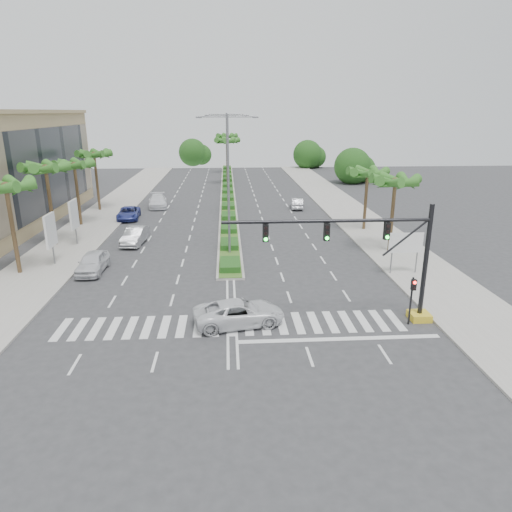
# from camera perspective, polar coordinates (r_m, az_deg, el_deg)

# --- Properties ---
(ground) EXTENTS (160.00, 160.00, 0.00)m
(ground) POSITION_cam_1_polar(r_m,az_deg,el_deg) (27.69, -3.03, -8.58)
(ground) COLOR #333335
(ground) RESTS_ON ground
(footpath_right) EXTENTS (6.00, 120.00, 0.15)m
(footpath_right) POSITION_cam_1_polar(r_m,az_deg,el_deg) (48.93, 14.74, 2.68)
(footpath_right) COLOR gray
(footpath_right) RESTS_ON ground
(footpath_left) EXTENTS (6.00, 120.00, 0.15)m
(footpath_left) POSITION_cam_1_polar(r_m,az_deg,el_deg) (48.83, -21.52, 1.99)
(footpath_left) COLOR gray
(footpath_left) RESTS_ON ground
(median) EXTENTS (2.20, 75.00, 0.20)m
(median) POSITION_cam_1_polar(r_m,az_deg,el_deg) (70.89, -3.54, 7.77)
(median) COLOR gray
(median) RESTS_ON ground
(median_grass) EXTENTS (1.80, 75.00, 0.04)m
(median_grass) POSITION_cam_1_polar(r_m,az_deg,el_deg) (70.87, -3.55, 7.86)
(median_grass) COLOR #385D20
(median_grass) RESTS_ON median
(signal_gantry) EXTENTS (12.60, 1.20, 7.20)m
(signal_gantry) POSITION_cam_1_polar(r_m,az_deg,el_deg) (27.98, 16.20, -1.34)
(signal_gantry) COLOR gold
(signal_gantry) RESTS_ON ground
(pedestrian_signal) EXTENTS (0.28, 0.36, 3.00)m
(pedestrian_signal) POSITION_cam_1_polar(r_m,az_deg,el_deg) (28.34, 18.95, -4.41)
(pedestrian_signal) COLOR black
(pedestrian_signal) RESTS_ON ground
(direction_sign) EXTENTS (2.70, 0.11, 3.40)m
(direction_sign) POSITION_cam_1_polar(r_m,az_deg,el_deg) (36.87, 18.19, 1.38)
(direction_sign) COLOR slate
(direction_sign) RESTS_ON ground
(billboard_near) EXTENTS (0.18, 2.10, 4.35)m
(billboard_near) POSITION_cam_1_polar(r_m,az_deg,el_deg) (40.61, -24.30, 2.88)
(billboard_near) COLOR slate
(billboard_near) RESTS_ON ground
(billboard_far) EXTENTS (0.18, 2.10, 4.35)m
(billboard_far) POSITION_cam_1_polar(r_m,az_deg,el_deg) (46.12, -21.81, 4.79)
(billboard_far) COLOR slate
(billboard_far) RESTS_ON ground
(palm_left_near) EXTENTS (4.57, 4.68, 7.55)m
(palm_left_near) POSITION_cam_1_polar(r_m,az_deg,el_deg) (38.88, -28.76, 7.31)
(palm_left_near) COLOR brown
(palm_left_near) RESTS_ON ground
(palm_left_mid) EXTENTS (4.57, 4.68, 7.95)m
(palm_left_mid) POSITION_cam_1_polar(r_m,az_deg,el_deg) (46.14, -24.79, 9.65)
(palm_left_mid) COLOR brown
(palm_left_mid) RESTS_ON ground
(palm_left_far) EXTENTS (4.57, 4.68, 7.35)m
(palm_left_far) POSITION_cam_1_polar(r_m,az_deg,el_deg) (53.71, -21.75, 10.30)
(palm_left_far) COLOR brown
(palm_left_far) RESTS_ON ground
(palm_left_end) EXTENTS (4.57, 4.68, 7.75)m
(palm_left_end) POSITION_cam_1_polar(r_m,az_deg,el_deg) (61.30, -19.56, 11.66)
(palm_left_end) COLOR brown
(palm_left_end) RESTS_ON ground
(palm_right_near) EXTENTS (4.57, 4.68, 7.05)m
(palm_right_near) POSITION_cam_1_polar(r_m,az_deg,el_deg) (41.95, 17.00, 8.64)
(palm_right_near) COLOR brown
(palm_right_near) RESTS_ON ground
(palm_right_far) EXTENTS (4.57, 4.68, 6.75)m
(palm_right_far) POSITION_cam_1_polar(r_m,az_deg,el_deg) (49.48, 13.77, 9.82)
(palm_right_far) COLOR brown
(palm_right_far) RESTS_ON ground
(palm_median_a) EXTENTS (4.57, 4.68, 8.05)m
(palm_median_a) POSITION_cam_1_polar(r_m,az_deg,el_deg) (80.00, -3.68, 13.99)
(palm_median_a) COLOR brown
(palm_median_a) RESTS_ON ground
(palm_median_b) EXTENTS (4.57, 4.68, 8.05)m
(palm_median_b) POSITION_cam_1_polar(r_m,az_deg,el_deg) (94.98, -3.71, 14.56)
(palm_median_b) COLOR brown
(palm_median_b) RESTS_ON ground
(streetlight_near) EXTENTS (5.10, 0.25, 12.00)m
(streetlight_near) POSITION_cam_1_polar(r_m,az_deg,el_deg) (39.22, -3.48, 9.68)
(streetlight_near) COLOR slate
(streetlight_near) RESTS_ON ground
(streetlight_mid) EXTENTS (5.10, 0.25, 12.00)m
(streetlight_mid) POSITION_cam_1_polar(r_m,az_deg,el_deg) (55.11, -3.59, 11.97)
(streetlight_mid) COLOR slate
(streetlight_mid) RESTS_ON ground
(streetlight_far) EXTENTS (5.10, 0.25, 12.00)m
(streetlight_far) POSITION_cam_1_polar(r_m,az_deg,el_deg) (71.05, -3.65, 13.24)
(streetlight_far) COLOR slate
(streetlight_far) RESTS_ON ground
(car_parked_a) EXTENTS (1.93, 4.73, 1.61)m
(car_parked_a) POSITION_cam_1_polar(r_m,az_deg,el_deg) (38.33, -19.75, -0.76)
(car_parked_a) COLOR silver
(car_parked_a) RESTS_ON ground
(car_parked_b) EXTENTS (2.14, 4.99, 1.60)m
(car_parked_b) POSITION_cam_1_polar(r_m,az_deg,el_deg) (45.35, -14.88, 2.45)
(car_parked_b) COLOR #A0A0A4
(car_parked_b) RESTS_ON ground
(car_parked_c) EXTENTS (2.76, 5.31, 1.43)m
(car_parked_c) POSITION_cam_1_polar(r_m,az_deg,el_deg) (56.19, -15.64, 5.17)
(car_parked_c) COLOR navy
(car_parked_c) RESTS_ON ground
(car_parked_d) EXTENTS (3.04, 5.89, 1.63)m
(car_parked_d) POSITION_cam_1_polar(r_m,az_deg,el_deg) (62.51, -12.18, 6.74)
(car_parked_d) COLOR white
(car_parked_d) RESTS_ON ground
(car_crossing) EXTENTS (5.78, 3.44, 1.51)m
(car_crossing) POSITION_cam_1_polar(r_m,az_deg,el_deg) (27.41, -2.13, -7.11)
(car_crossing) COLOR silver
(car_crossing) RESTS_ON ground
(car_right) EXTENTS (1.97, 4.38, 1.40)m
(car_right) POSITION_cam_1_polar(r_m,az_deg,el_deg) (60.51, 5.16, 6.60)
(car_right) COLOR #BABABF
(car_right) RESTS_ON ground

